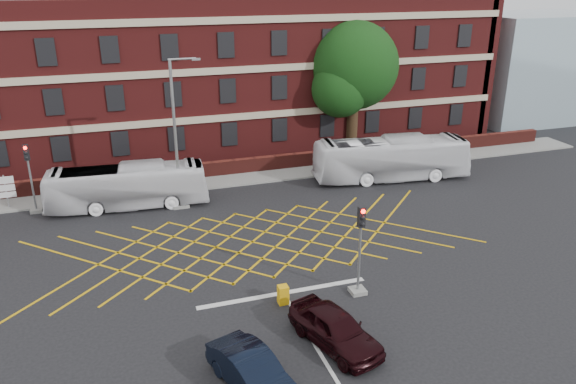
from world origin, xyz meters
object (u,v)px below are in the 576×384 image
object	(u,v)px
bus_right	(391,159)
car_maroon	(335,328)
car_navy	(253,373)
traffic_light_far	(32,185)
street_lamp	(178,158)
deciduous_tree	(354,72)
direction_signs	(5,188)
bus_left	(127,186)
utility_cabinet	(283,295)
traffic_light_near	(359,259)

from	to	relation	value
bus_right	car_maroon	xyz separation A→B (m)	(-11.10, -16.30, -0.77)
car_navy	traffic_light_far	xyz separation A→B (m)	(-8.52, 19.32, 1.06)
car_maroon	traffic_light_far	bearing A→B (deg)	107.19
street_lamp	deciduous_tree	bearing A→B (deg)	26.80
traffic_light_far	direction_signs	size ratio (longest dim) A/B	1.94
street_lamp	direction_signs	distance (m)	10.76
direction_signs	bus_right	bearing A→B (deg)	-5.95
car_navy	deciduous_tree	distance (m)	29.72
car_navy	direction_signs	size ratio (longest dim) A/B	1.93
bus_left	street_lamp	size ratio (longest dim) A/B	1.07
car_navy	traffic_light_far	size ratio (longest dim) A/B	1.00
utility_cabinet	bus_right	bearing A→B (deg)	46.66
direction_signs	traffic_light_near	bearing A→B (deg)	-43.83
bus_left	car_maroon	world-z (taller)	bus_left
deciduous_tree	car_maroon	bearing A→B (deg)	-115.68
street_lamp	utility_cabinet	size ratio (longest dim) A/B	10.56
car_maroon	deciduous_tree	size ratio (longest dim) A/B	0.43
bus_right	deciduous_tree	bearing A→B (deg)	6.18
street_lamp	car_maroon	bearing A→B (deg)	-77.13
car_maroon	deciduous_tree	bearing A→B (deg)	47.17
bus_left	street_lamp	bearing A→B (deg)	-101.70
direction_signs	deciduous_tree	bearing A→B (deg)	10.49
bus_right	car_navy	distance (m)	23.11
deciduous_tree	direction_signs	distance (m)	26.11
car_navy	street_lamp	size ratio (longest dim) A/B	0.47
car_maroon	traffic_light_far	xyz separation A→B (m)	(-12.22, 17.89, 1.01)
deciduous_tree	utility_cabinet	bearing A→B (deg)	-121.56
deciduous_tree	traffic_light_near	world-z (taller)	deciduous_tree
car_maroon	utility_cabinet	world-z (taller)	car_maroon
car_navy	utility_cabinet	world-z (taller)	car_navy
street_lamp	utility_cabinet	world-z (taller)	street_lamp
bus_right	traffic_light_near	world-z (taller)	traffic_light_near
deciduous_tree	car_navy	bearing A→B (deg)	-121.03
deciduous_tree	utility_cabinet	distance (m)	24.34
car_navy	deciduous_tree	size ratio (longest dim) A/B	0.41
bus_right	utility_cabinet	bearing A→B (deg)	144.68
bus_left	car_navy	xyz separation A→B (m)	(3.06, -18.36, -0.66)
street_lamp	utility_cabinet	xyz separation A→B (m)	(2.64, -12.54, -2.72)
deciduous_tree	utility_cabinet	world-z (taller)	deciduous_tree
car_navy	deciduous_tree	world-z (taller)	deciduous_tree
car_maroon	street_lamp	bearing A→B (deg)	85.72
bus_left	traffic_light_far	distance (m)	5.55
traffic_light_far	bus_right	bearing A→B (deg)	-3.90
bus_left	car_navy	size ratio (longest dim) A/B	2.30
traffic_light_near	utility_cabinet	distance (m)	3.76
utility_cabinet	bus_left	bearing A→B (deg)	113.10
traffic_light_near	street_lamp	xyz separation A→B (m)	(-6.14, 12.80, 1.38)
street_lamp	direction_signs	bearing A→B (deg)	164.12
bus_left	traffic_light_near	world-z (taller)	traffic_light_near
deciduous_tree	bus_right	bearing A→B (deg)	-91.84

